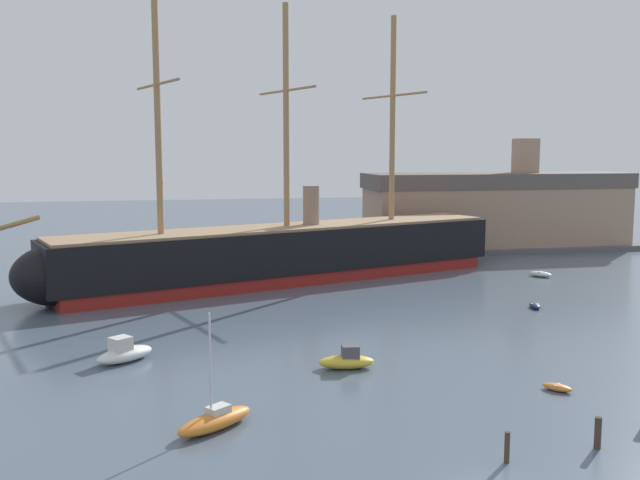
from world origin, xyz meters
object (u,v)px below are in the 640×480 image
(dinghy_alongside_stern, at_px, (535,306))
(motorboat_mid_left, at_px, (124,353))
(dinghy_far_right, at_px, (540,274))
(dinghy_far_left, at_px, (47,290))
(mooring_piling_left_pair, at_px, (598,433))
(dinghy_distant_centre, at_px, (277,269))
(mooring_piling_midwater, at_px, (507,447))
(dinghy_foreground_right, at_px, (557,387))
(dockside_warehouse_right, at_px, (497,211))
(motorboat_near_centre, at_px, (347,360))
(tall_ship, at_px, (287,252))
(sailboat_foreground_left, at_px, (215,420))

(dinghy_alongside_stern, bearing_deg, motorboat_mid_left, -165.54)
(motorboat_mid_left, relative_size, dinghy_far_right, 1.58)
(dinghy_far_left, xyz_separation_m, mooring_piling_left_pair, (35.46, -49.56, 0.52))
(dinghy_distant_centre, distance_m, mooring_piling_midwater, 59.15)
(dinghy_foreground_right, distance_m, motorboat_mid_left, 31.05)
(dinghy_alongside_stern, distance_m, dockside_warehouse_right, 43.34)
(motorboat_near_centre, height_order, dinghy_alongside_stern, motorboat_near_centre)
(motorboat_mid_left, height_order, mooring_piling_left_pair, motorboat_mid_left)
(tall_ship, xyz_separation_m, motorboat_mid_left, (-17.34, -29.78, -2.86))
(tall_ship, xyz_separation_m, dinghy_far_left, (-27.23, -1.64, -3.21))
(dockside_warehouse_right, bearing_deg, dinghy_distant_centre, -160.54)
(sailboat_foreground_left, distance_m, mooring_piling_midwater, 16.07)
(dinghy_foreground_right, xyz_separation_m, dinghy_far_right, (20.51, 38.89, 0.11))
(motorboat_mid_left, height_order, dinghy_far_right, motorboat_mid_left)
(motorboat_near_centre, distance_m, dockside_warehouse_right, 67.69)
(dinghy_foreground_right, relative_size, dockside_warehouse_right, 0.05)
(dinghy_far_left, bearing_deg, motorboat_near_centre, -52.10)
(dinghy_alongside_stern, xyz_separation_m, dockside_warehouse_right, (15.30, 40.13, 5.82))
(tall_ship, distance_m, motorboat_near_centre, 35.01)
(dinghy_distant_centre, height_order, mooring_piling_left_pair, mooring_piling_left_pair)
(dinghy_alongside_stern, distance_m, dinghy_far_left, 52.36)
(tall_ship, distance_m, mooring_piling_midwater, 51.94)
(sailboat_foreground_left, bearing_deg, mooring_piling_left_pair, -19.24)
(tall_ship, distance_m, mooring_piling_left_pair, 51.93)
(dinghy_alongside_stern, xyz_separation_m, dinghy_far_right, (9.58, 16.07, 0.09))
(tall_ship, height_order, dinghy_distant_centre, tall_ship)
(motorboat_mid_left, height_order, dinghy_alongside_stern, motorboat_mid_left)
(dinghy_foreground_right, xyz_separation_m, mooring_piling_midwater, (-8.30, -9.31, 0.58))
(motorboat_mid_left, distance_m, mooring_piling_left_pair, 33.35)
(dinghy_distant_centre, xyz_separation_m, mooring_piling_midwater, (2.78, -59.08, 0.57))
(sailboat_foreground_left, relative_size, dinghy_alongside_stern, 2.98)
(tall_ship, height_order, mooring_piling_midwater, tall_ship)
(tall_ship, bearing_deg, dockside_warehouse_right, 28.81)
(motorboat_near_centre, distance_m, dinghy_distant_centre, 42.17)
(sailboat_foreground_left, relative_size, dinghy_far_left, 2.23)
(dinghy_far_right, xyz_separation_m, dinghy_distant_centre, (-31.60, 10.88, -0.10))
(motorboat_mid_left, relative_size, dinghy_alongside_stern, 2.13)
(dinghy_foreground_right, distance_m, dinghy_alongside_stern, 25.30)
(tall_ship, height_order, sailboat_foreground_left, tall_ship)
(dinghy_far_right, height_order, mooring_piling_left_pair, mooring_piling_left_pair)
(sailboat_foreground_left, xyz_separation_m, dinghy_alongside_stern, (33.44, 24.65, -0.32))
(tall_ship, distance_m, dinghy_foreground_right, 44.00)
(dinghy_foreground_right, bearing_deg, dinghy_far_right, 62.19)
(sailboat_foreground_left, bearing_deg, dinghy_far_right, 43.42)
(dinghy_foreground_right, distance_m, dinghy_far_right, 43.97)
(tall_ship, distance_m, sailboat_foreground_left, 45.88)
(dinghy_foreground_right, relative_size, dinghy_far_left, 0.68)
(dinghy_alongside_stern, relative_size, mooring_piling_left_pair, 1.33)
(mooring_piling_left_pair, xyz_separation_m, dockside_warehouse_right, (29.00, 71.67, 5.21))
(motorboat_mid_left, distance_m, dinghy_far_right, 55.43)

